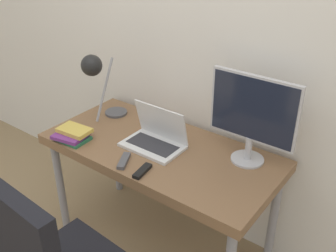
% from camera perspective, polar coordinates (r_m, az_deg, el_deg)
% --- Properties ---
extents(wall_back, '(8.00, 0.05, 2.60)m').
position_cam_1_polar(wall_back, '(2.33, 4.79, 12.75)').
color(wall_back, silver).
rests_on(wall_back, ground_plane).
extents(desk, '(1.37, 0.66, 0.75)m').
position_cam_1_polar(desk, '(2.29, -1.15, -4.63)').
color(desk, brown).
rests_on(desk, ground_plane).
extents(laptop, '(0.34, 0.22, 0.23)m').
position_cam_1_polar(laptop, '(2.25, -1.85, -1.75)').
color(laptop, silver).
rests_on(laptop, desk).
extents(monitor, '(0.48, 0.18, 0.49)m').
position_cam_1_polar(monitor, '(2.05, 12.19, 1.71)').
color(monitor, '#B7B7BC').
rests_on(monitor, desk).
extents(desk_lamp, '(0.15, 0.31, 0.45)m').
position_cam_1_polar(desk_lamp, '(2.42, -10.43, 7.50)').
color(desk_lamp, '#4C4C51').
rests_on(desk_lamp, desk).
extents(book_stack, '(0.21, 0.19, 0.06)m').
position_cam_1_polar(book_stack, '(2.38, -13.65, -1.18)').
color(book_stack, '#286B47').
rests_on(book_stack, desk).
extents(tv_remote, '(0.06, 0.14, 0.02)m').
position_cam_1_polar(tv_remote, '(2.04, -3.73, -6.53)').
color(tv_remote, black).
rests_on(tv_remote, desk).
extents(media_remote, '(0.10, 0.15, 0.02)m').
position_cam_1_polar(media_remote, '(2.13, -6.42, -5.05)').
color(media_remote, '#4C4C51').
rests_on(media_remote, desk).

